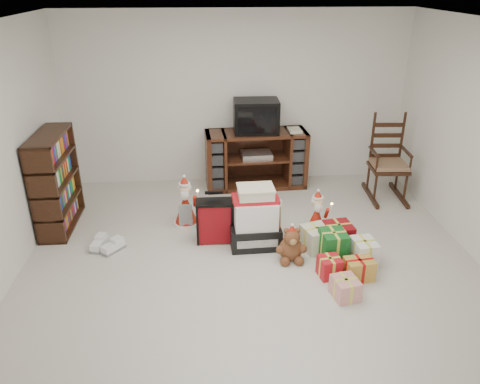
{
  "coord_description": "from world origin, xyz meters",
  "views": [
    {
      "loc": [
        -0.46,
        -4.24,
        2.88
      ],
      "look_at": [
        -0.09,
        0.6,
        0.64
      ],
      "focal_mm": 35.0,
      "sensor_mm": 36.0,
      "label": 1
    }
  ],
  "objects_px": {
    "bookshelf": "(56,183)",
    "mrs_claus_figurine": "(186,206)",
    "rocking_chair": "(386,168)",
    "red_suitcase": "(215,221)",
    "gift_cluster": "(342,255)",
    "crt_television": "(256,116)",
    "teddy_bear": "(291,246)",
    "sneaker_pair": "(106,246)",
    "tv_stand": "(256,159)",
    "gift_pile": "(255,221)",
    "santa_figurine": "(316,218)"
  },
  "relations": [
    {
      "from": "santa_figurine",
      "to": "mrs_claus_figurine",
      "type": "relative_size",
      "value": 0.89
    },
    {
      "from": "tv_stand",
      "to": "sneaker_pair",
      "type": "bearing_deg",
      "value": -141.5
    },
    {
      "from": "santa_figurine",
      "to": "mrs_claus_figurine",
      "type": "bearing_deg",
      "value": 166.72
    },
    {
      "from": "gift_pile",
      "to": "crt_television",
      "type": "xyz_separation_m",
      "value": [
        0.19,
        1.72,
        0.75
      ]
    },
    {
      "from": "tv_stand",
      "to": "gift_cluster",
      "type": "distance_m",
      "value": 2.36
    },
    {
      "from": "gift_pile",
      "to": "sneaker_pair",
      "type": "bearing_deg",
      "value": 177.39
    },
    {
      "from": "tv_stand",
      "to": "red_suitcase",
      "type": "height_order",
      "value": "tv_stand"
    },
    {
      "from": "bookshelf",
      "to": "mrs_claus_figurine",
      "type": "xyz_separation_m",
      "value": [
        1.57,
        -0.11,
        -0.32
      ]
    },
    {
      "from": "mrs_claus_figurine",
      "to": "sneaker_pair",
      "type": "relative_size",
      "value": 1.59
    },
    {
      "from": "teddy_bear",
      "to": "crt_television",
      "type": "xyz_separation_m",
      "value": [
        -0.17,
        2.08,
        0.9
      ]
    },
    {
      "from": "bookshelf",
      "to": "crt_television",
      "type": "relative_size",
      "value": 1.88
    },
    {
      "from": "bookshelf",
      "to": "rocking_chair",
      "type": "distance_m",
      "value": 4.42
    },
    {
      "from": "teddy_bear",
      "to": "mrs_claus_figurine",
      "type": "height_order",
      "value": "mrs_claus_figurine"
    },
    {
      "from": "teddy_bear",
      "to": "mrs_claus_figurine",
      "type": "bearing_deg",
      "value": 142.37
    },
    {
      "from": "teddy_bear",
      "to": "sneaker_pair",
      "type": "distance_m",
      "value": 2.13
    },
    {
      "from": "tv_stand",
      "to": "teddy_bear",
      "type": "height_order",
      "value": "tv_stand"
    },
    {
      "from": "sneaker_pair",
      "to": "crt_television",
      "type": "xyz_separation_m",
      "value": [
        1.92,
        1.7,
        1.02
      ]
    },
    {
      "from": "sneaker_pair",
      "to": "red_suitcase",
      "type": "bearing_deg",
      "value": 28.73
    },
    {
      "from": "gift_pile",
      "to": "sneaker_pair",
      "type": "distance_m",
      "value": 1.75
    },
    {
      "from": "bookshelf",
      "to": "red_suitcase",
      "type": "height_order",
      "value": "bookshelf"
    },
    {
      "from": "rocking_chair",
      "to": "teddy_bear",
      "type": "xyz_separation_m",
      "value": [
        -1.63,
        -1.58,
        -0.25
      ]
    },
    {
      "from": "tv_stand",
      "to": "mrs_claus_figurine",
      "type": "relative_size",
      "value": 2.24
    },
    {
      "from": "teddy_bear",
      "to": "santa_figurine",
      "type": "height_order",
      "value": "santa_figurine"
    },
    {
      "from": "bookshelf",
      "to": "rocking_chair",
      "type": "height_order",
      "value": "rocking_chair"
    },
    {
      "from": "bookshelf",
      "to": "santa_figurine",
      "type": "relative_size",
      "value": 2.04
    },
    {
      "from": "crt_television",
      "to": "rocking_chair",
      "type": "bearing_deg",
      "value": -14.32
    },
    {
      "from": "santa_figurine",
      "to": "gift_cluster",
      "type": "xyz_separation_m",
      "value": [
        0.13,
        -0.7,
        -0.09
      ]
    },
    {
      "from": "bookshelf",
      "to": "gift_pile",
      "type": "distance_m",
      "value": 2.49
    },
    {
      "from": "mrs_claus_figurine",
      "to": "santa_figurine",
      "type": "bearing_deg",
      "value": -13.28
    },
    {
      "from": "red_suitcase",
      "to": "gift_cluster",
      "type": "distance_m",
      "value": 1.51
    },
    {
      "from": "gift_pile",
      "to": "santa_figurine",
      "type": "xyz_separation_m",
      "value": [
        0.76,
        0.18,
        -0.09
      ]
    },
    {
      "from": "sneaker_pair",
      "to": "gift_cluster",
      "type": "bearing_deg",
      "value": 12.38
    },
    {
      "from": "tv_stand",
      "to": "gift_pile",
      "type": "bearing_deg",
      "value": -99.34
    },
    {
      "from": "bookshelf",
      "to": "rocking_chair",
      "type": "relative_size",
      "value": 0.98
    },
    {
      "from": "rocking_chair",
      "to": "santa_figurine",
      "type": "xyz_separation_m",
      "value": [
        -1.23,
        -1.04,
        -0.19
      ]
    },
    {
      "from": "gift_cluster",
      "to": "tv_stand",
      "type": "bearing_deg",
      "value": 107.32
    },
    {
      "from": "teddy_bear",
      "to": "mrs_claus_figurine",
      "type": "xyz_separation_m",
      "value": [
        -1.18,
        0.91,
        0.08
      ]
    },
    {
      "from": "rocking_chair",
      "to": "mrs_claus_figurine",
      "type": "xyz_separation_m",
      "value": [
        -2.81,
        -0.67,
        -0.16
      ]
    },
    {
      "from": "teddy_bear",
      "to": "santa_figurine",
      "type": "bearing_deg",
      "value": 52.98
    },
    {
      "from": "gift_pile",
      "to": "teddy_bear",
      "type": "distance_m",
      "value": 0.53
    },
    {
      "from": "tv_stand",
      "to": "sneaker_pair",
      "type": "height_order",
      "value": "tv_stand"
    },
    {
      "from": "red_suitcase",
      "to": "sneaker_pair",
      "type": "distance_m",
      "value": 1.28
    },
    {
      "from": "rocking_chair",
      "to": "gift_cluster",
      "type": "distance_m",
      "value": 2.08
    },
    {
      "from": "teddy_bear",
      "to": "sneaker_pair",
      "type": "bearing_deg",
      "value": 169.78
    },
    {
      "from": "rocking_chair",
      "to": "teddy_bear",
      "type": "height_order",
      "value": "rocking_chair"
    },
    {
      "from": "gift_cluster",
      "to": "sneaker_pair",
      "type": "bearing_deg",
      "value": 168.31
    },
    {
      "from": "bookshelf",
      "to": "teddy_bear",
      "type": "xyz_separation_m",
      "value": [
        2.75,
        -1.02,
        -0.41
      ]
    },
    {
      "from": "gift_pile",
      "to": "red_suitcase",
      "type": "bearing_deg",
      "value": 163.05
    },
    {
      "from": "santa_figurine",
      "to": "sneaker_pair",
      "type": "relative_size",
      "value": 1.41
    },
    {
      "from": "teddy_bear",
      "to": "santa_figurine",
      "type": "xyz_separation_m",
      "value": [
        0.4,
        0.54,
        0.05
      ]
    }
  ]
}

